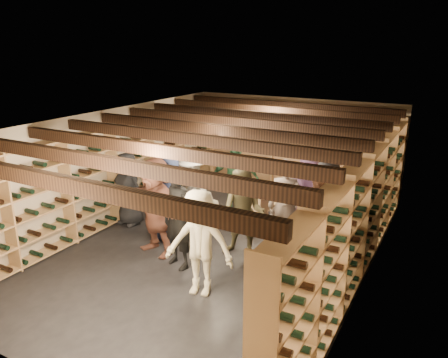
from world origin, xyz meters
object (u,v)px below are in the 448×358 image
object	(u,v)px
person_8	(321,224)
person_12	(325,212)
person_10	(235,180)
person_2	(244,213)
person_1	(178,218)
person_5	(156,206)
person_9	(191,192)
person_0	(128,189)
crate_loose	(280,206)
person_7	(285,206)
person_3	(199,244)
person_11	(310,194)
crate_stack_right	(310,203)
person_4	(317,252)
person_6	(169,196)
crate_stack_left	(255,205)

from	to	relation	value
person_8	person_12	size ratio (longest dim) A/B	1.02
person_10	person_2	bearing A→B (deg)	-79.39
person_1	person_2	world-z (taller)	person_1
person_2	person_5	bearing A→B (deg)	-162.43
person_9	person_10	xyz separation A→B (m)	(0.51, 0.94, 0.06)
person_0	person_9	world-z (taller)	person_9
crate_loose	person_10	bearing A→B (deg)	-123.44
person_1	person_5	xyz separation A→B (m)	(-0.66, 0.24, 0.02)
person_1	person_8	world-z (taller)	person_8
person_9	person_7	bearing A→B (deg)	25.98
person_7	person_3	bearing A→B (deg)	-124.54
person_7	person_11	world-z (taller)	person_11
crate_stack_right	person_1	world-z (taller)	person_1
person_1	person_4	bearing A→B (deg)	22.05
person_3	person_6	bearing A→B (deg)	127.41
crate_loose	person_2	distance (m)	2.58
person_7	person_9	distance (m)	1.99
person_2	person_9	bearing A→B (deg)	155.23
crate_loose	person_12	xyz separation A→B (m)	(1.58, -1.90, 0.83)
crate_stack_right	person_9	distance (m)	2.71
person_1	person_12	bearing A→B (deg)	51.01
person_11	crate_stack_left	bearing A→B (deg)	171.71
crate_loose	person_0	bearing A→B (deg)	-137.70
person_3	person_4	distance (m)	1.77
person_1	person_6	size ratio (longest dim) A/B	1.02
crate_stack_right	person_4	size ratio (longest dim) A/B	0.45
crate_loose	person_11	size ratio (longest dim) A/B	0.28
person_5	person_7	world-z (taller)	person_5
crate_stack_left	person_4	bearing A→B (deg)	-46.31
person_2	person_8	distance (m)	1.42
crate_stack_right	person_0	distance (m)	3.97
person_8	person_12	bearing A→B (deg)	116.09
person_9	crate_stack_left	bearing A→B (deg)	66.53
crate_stack_left	person_9	distance (m)	1.43
person_4	person_11	world-z (taller)	person_11
person_2	person_4	size ratio (longest dim) A/B	1.11
person_6	person_1	bearing A→B (deg)	-41.43
crate_stack_right	person_12	xyz separation A→B (m)	(0.82, -1.78, 0.58)
person_1	person_11	bearing A→B (deg)	72.80
person_2	person_12	distance (m)	1.42
person_3	person_9	xyz separation A→B (m)	(-1.42, 1.94, -0.00)
person_6	person_12	xyz separation A→B (m)	(2.93, 0.57, 0.04)
crate_stack_right	crate_loose	distance (m)	0.81
person_8	crate_stack_right	bearing A→B (deg)	126.59
crate_loose	person_2	xyz separation A→B (m)	(0.27, -2.46, 0.75)
person_6	crate_stack_right	bearing A→B (deg)	53.14
person_11	person_0	bearing A→B (deg)	-167.51
person_5	crate_stack_left	bearing A→B (deg)	79.27
person_6	person_12	distance (m)	2.98
person_4	person_5	distance (m)	3.03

